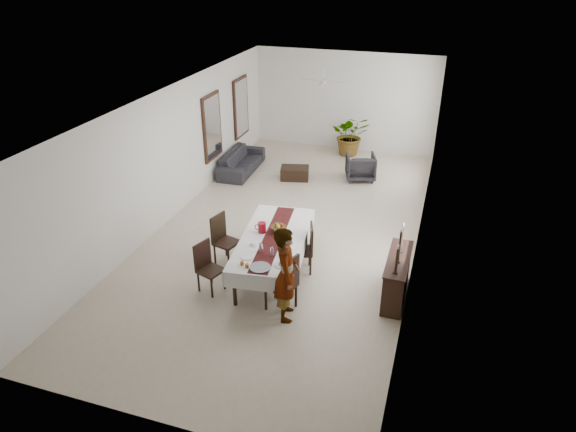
{
  "coord_description": "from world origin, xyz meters",
  "views": [
    {
      "loc": [
        3.28,
        -10.34,
        6.02
      ],
      "look_at": [
        0.38,
        -1.27,
        1.05
      ],
      "focal_mm": 32.0,
      "sensor_mm": 36.0,
      "label": 1
    }
  ],
  "objects": [
    {
      "name": "wall_front",
      "position": [
        0.0,
        -6.0,
        1.6
      ],
      "size": [
        6.0,
        0.02,
        3.2
      ],
      "primitive_type": "cube",
      "color": "white",
      "rests_on": "floor"
    },
    {
      "name": "chair_right_far_seat",
      "position": [
        0.78,
        -1.62,
        0.47
      ],
      "size": [
        0.57,
        0.57,
        0.05
      ],
      "primitive_type": "cube",
      "rotation": [
        0.0,
        0.0,
        1.9
      ],
      "color": "black",
      "rests_on": "chair_right_far_leg_fl"
    },
    {
      "name": "chair_right_near_leg_br",
      "position": [
        0.66,
        -2.71,
        0.24
      ],
      "size": [
        0.06,
        0.06,
        0.49
      ],
      "primitive_type": "cylinder",
      "rotation": [
        0.0,
        0.0,
        -0.32
      ],
      "color": "black",
      "rests_on": "floor"
    },
    {
      "name": "dining_table_top",
      "position": [
        0.25,
        -1.85,
        0.79
      ],
      "size": [
        1.4,
        2.73,
        0.05
      ],
      "primitive_type": "cube",
      "rotation": [
        0.0,
        0.0,
        0.12
      ],
      "color": "black",
      "rests_on": "table_leg_fl"
    },
    {
      "name": "mirror_glass_near",
      "position": [
        -2.92,
        2.2,
        1.6
      ],
      "size": [
        0.01,
        0.9,
        1.7
      ],
      "primitive_type": "cube",
      "color": "silver",
      "rests_on": "mirror_frame_near"
    },
    {
      "name": "chair_left_near_leg_fl",
      "position": [
        -0.81,
        -2.61,
        0.21
      ],
      "size": [
        0.06,
        0.06,
        0.43
      ],
      "primitive_type": "cylinder",
      "rotation": [
        0.0,
        0.0,
        -0.32
      ],
      "color": "black",
      "rests_on": "floor"
    },
    {
      "name": "table_leg_fl",
      "position": [
        -0.07,
        -3.14,
        0.38
      ],
      "size": [
        0.08,
        0.08,
        0.76
      ],
      "primitive_type": "cylinder",
      "rotation": [
        0.0,
        0.0,
        0.12
      ],
      "color": "black",
      "rests_on": "floor"
    },
    {
      "name": "candlestick_mid_base",
      "position": [
        2.78,
        -2.09,
        0.89
      ],
      "size": [
        0.09,
        0.09,
        0.03
      ],
      "primitive_type": "cylinder",
      "color": "black",
      "rests_on": "sideboard_top"
    },
    {
      "name": "plate_far_left",
      "position": [
        -0.16,
        -1.29,
        0.84
      ],
      "size": [
        0.26,
        0.26,
        0.02
      ],
      "primitive_type": "cylinder",
      "color": "white",
      "rests_on": "tablecloth_top"
    },
    {
      "name": "saucer_right",
      "position": [
        0.66,
        -2.46,
        0.84
      ],
      "size": [
        0.16,
        0.16,
        0.01
      ],
      "primitive_type": "cylinder",
      "color": "silver",
      "rests_on": "tablecloth_top"
    },
    {
      "name": "chair_right_near_leg_fl",
      "position": [
        0.91,
        -3.22,
        0.24
      ],
      "size": [
        0.06,
        0.06,
        0.49
      ],
      "primitive_type": "cylinder",
      "rotation": [
        0.0,
        0.0,
        -0.32
      ],
      "color": "black",
      "rests_on": "floor"
    },
    {
      "name": "fan_blade_n",
      "position": [
        0.0,
        3.35,
        2.9
      ],
      "size": [
        0.1,
        0.55,
        0.01
      ],
      "primitive_type": "cube",
      "color": "silver",
      "rests_on": "fan_hub"
    },
    {
      "name": "wine_glass_mid",
      "position": [
        0.22,
        -2.45,
        0.92
      ],
      "size": [
        0.08,
        0.08,
        0.19
      ],
      "primitive_type": "cylinder",
      "color": "white",
      "rests_on": "tablecloth_top"
    },
    {
      "name": "sofa",
      "position": [
        -2.48,
        3.06,
        0.31
      ],
      "size": [
        0.92,
        2.16,
        0.62
      ],
      "primitive_type": "imported",
      "rotation": [
        0.0,
        0.0,
        1.61
      ],
      "color": "#2A282E",
      "rests_on": "floor"
    },
    {
      "name": "potted_plant",
      "position": [
        0.36,
        5.46,
        0.67
      ],
      "size": [
        1.43,
        1.32,
        1.33
      ],
      "primitive_type": "imported",
      "rotation": [
        0.0,
        0.0,
        0.27
      ],
      "color": "#376227",
      "rests_on": "floor"
    },
    {
      "name": "fan_hub",
      "position": [
        0.0,
        3.0,
        2.9
      ],
      "size": [
        0.16,
        0.16,
        0.08
      ],
      "primitive_type": "cylinder",
      "color": "white",
      "rests_on": "fan_rod"
    },
    {
      "name": "chair_right_near_back",
      "position": [
        1.0,
        -3.04,
        0.85
      ],
      "size": [
        0.2,
        0.48,
        0.63
      ],
      "primitive_type": "cube",
      "rotation": [
        0.0,
        0.0,
        1.25
      ],
      "color": "black",
      "rests_on": "chair_right_near_seat"
    },
    {
      "name": "mirror_frame_far",
      "position": [
        -2.96,
        4.3,
        1.6
      ],
      "size": [
        0.06,
        1.05,
        1.85
      ],
      "primitive_type": "cube",
      "color": "black",
      "rests_on": "wall_left"
    },
    {
      "name": "chair_left_near_leg_bl",
      "position": [
        -0.48,
        -2.72,
        0.21
      ],
      "size": [
        0.06,
        0.06,
        0.43
      ],
      "primitive_type": "cylinder",
      "rotation": [
        0.0,
        0.0,
        -0.32
      ],
      "color": "black",
      "rests_on": "floor"
    },
    {
      "name": "tablecloth_drape_near",
      "position": [
        0.42,
        -3.24,
        0.67
      ],
      "size": [
        1.28,
        0.17,
        0.33
      ],
      "primitive_type": "cube",
      "rotation": [
        0.0,
        0.0,
        0.12
      ],
      "color": "silver",
      "rests_on": "dining_table_top"
    },
    {
      "name": "fruit_yellow",
      "position": [
        0.28,
        -1.62,
        0.97
      ],
      "size": [
        0.09,
        0.09,
        0.09
      ],
      "primitive_type": "sphere",
      "color": "gold",
      "rests_on": "fruit_basket"
    },
    {
      "name": "chair_left_near_back",
      "position": [
        -0.89,
        -2.77,
        0.75
      ],
      "size": [
        0.18,
        0.42,
        0.55
      ],
      "primitive_type": "cube",
      "rotation": [
        0.0,
        0.0,
        -1.9
      ],
      "color": "black",
      "rests_on": "chair_left_near_seat"
    },
    {
      "name": "candlestick_far_candle",
      "position": [
        2.78,
        -1.71,
        1.47
      ],
      "size": [
        0.03,
        0.03,
        0.08
      ],
      "primitive_type": "cylinder",
      "color": "beige",
      "rests_on": "candlestick_far_shaft"
    },
    {
      "name": "plate_near_left",
      "position": [
        0.03,
        -2.7,
        0.84
      ],
      "size": [
        0.26,
        0.26,
        0.02
      ],
      "primitive_type": "cylinder",
      "color": "white",
      "rests_on": "tablecloth_top"
    },
    {
      "name": "coffee_table",
      "position": [
        -0.77,
        2.98,
        0.18
      ],
      "size": [
        0.91,
        0.71,
        0.36
      ],
      "primitive_type": "cube",
      "rotation": [
        0.0,
        0.0,
        0.23
      ],
      "color": "black",
      "rests_on": "floor"
    },
    {
      "name": "chair_right_far_leg_fl",
      "position": [
        1.02,
        -1.73,
        0.22
      ],
      "size": [
        0.06,
        0.06,
        0.44
      ],
      "primitive_type": "cylinder",
      "rotation": [
        0.0,
        0.0,
        0.33
      ],
      "color": "black",
      "rests_on": "floor"
    },
    {
      "name": "chair_right_far_leg_fr",
      "position": [
        0.9,
        -1.38,
        0.22
      ],
      "size": [
        0.06,
        0.06,
        0.44
      ],
      "primitive_type": "cylinder",
      "rotation": [
        0.0,
        0.0,
        0.33
      ],
      "color": "black",
      "rests_on": "floor"
    },
    {
      "name": "teacup_right",
      "position": [
        0.66,
        -2.46,
        0.86
      ],
      "size": [
        0.1,
        0.1,
        0.07
      ],
      "primitive_type": "cylinder",
      "color": "silver",
      "rests_on": "saucer_right"
    },
    {
      "name": "wine_glass_far",
      "position": [
        0.3,
        -1.79,
        0.92
      ],
      "size": [
        0.08,
        0.08,
        0.19
      ],
      "primitive_type": "cylinder",
      "color": "silver",
      "rests_on": "tablecloth_top"
    },
    {
      "name": "candlestick_far_shaft",
      "position": [
        2.78,
        -1.71,
        1.17
      ],
      "size": [
        0.05,
        0.05,
        0.52
      ],
      "primitive_type": "cylinder",
      "color": "black",
      "rests_on": "candlestick_far_base"
    },
    {
      "name": "fan_blade_e",
      "position": [
        0.35,
        3.0,
        2.9
      ],
      "size": [
        0.55,
        0.1,
        0.01
      ],
      "primitive_type": "cube",
      "color": "silver",
      "rests_on": "fan_hub"
    },
    {
      "name": "candlestick_far_base",
      "position": [
        2.78,
        -1.71,
        0.89
      ],
      "size": [
        0.09,
        0.09,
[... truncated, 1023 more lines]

